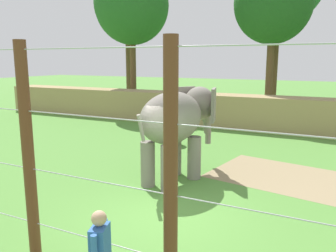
# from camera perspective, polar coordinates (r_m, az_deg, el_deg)

# --- Properties ---
(ground_plane) EXTENTS (120.00, 120.00, 0.00)m
(ground_plane) POSITION_cam_1_polar(r_m,az_deg,el_deg) (8.78, -0.21, -14.44)
(ground_plane) COLOR #518938
(dirt_patch) EXTENTS (5.67, 4.04, 0.01)m
(dirt_patch) POSITION_cam_1_polar(r_m,az_deg,el_deg) (11.94, 20.23, -8.13)
(dirt_patch) COLOR #937F5B
(dirt_patch) RESTS_ON ground
(embankment_wall) EXTENTS (36.00, 1.80, 1.83)m
(embankment_wall) POSITION_cam_1_polar(r_m,az_deg,el_deg) (19.37, 15.49, 2.03)
(embankment_wall) COLOR tan
(embankment_wall) RESTS_ON ground
(elephant) EXTENTS (1.90, 3.84, 2.87)m
(elephant) POSITION_cam_1_polar(r_m,az_deg,el_deg) (10.71, 1.56, 0.91)
(elephant) COLOR gray
(elephant) RESTS_ON ground
(enrichment_ball) EXTENTS (0.84, 0.84, 0.84)m
(enrichment_ball) POSITION_cam_1_polar(r_m,az_deg,el_deg) (15.37, 1.00, -1.66)
(enrichment_ball) COLOR gray
(enrichment_ball) RESTS_ON ground
(cable_fence) EXTENTS (10.47, 0.21, 4.09)m
(cable_fence) POSITION_cam_1_polar(r_m,az_deg,el_deg) (5.84, -12.52, -6.34)
(cable_fence) COLOR brown
(cable_fence) RESTS_ON ground
(tree_far_left) EXTENTS (5.46, 5.46, 11.16)m
(tree_far_left) POSITION_cam_1_polar(r_m,az_deg,el_deg) (30.34, -6.71, 19.31)
(tree_far_left) COLOR brown
(tree_far_left) RESTS_ON ground
(tree_behind_wall) EXTENTS (5.11, 5.11, 10.13)m
(tree_behind_wall) POSITION_cam_1_polar(r_m,az_deg,el_deg) (25.48, -5.96, 19.06)
(tree_behind_wall) COLOR brown
(tree_behind_wall) RESTS_ON ground
(tree_right_of_centre) EXTENTS (4.71, 4.71, 9.62)m
(tree_right_of_centre) POSITION_cam_1_polar(r_m,az_deg,el_deg) (23.14, 16.90, 18.73)
(tree_right_of_centre) COLOR brown
(tree_right_of_centre) RESTS_ON ground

